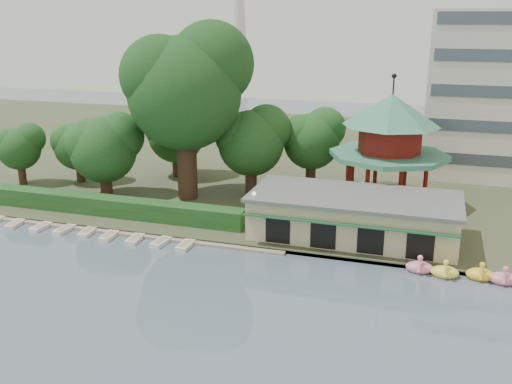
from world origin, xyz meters
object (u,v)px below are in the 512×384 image
at_px(pavilion, 390,139).
at_px(big_tree, 186,84).
at_px(dock, 113,230).
at_px(boathouse, 354,215).

distance_m(pavilion, big_tree, 21.85).
xyz_separation_m(dock, big_tree, (3.16, 10.99, 12.71)).
relative_size(pavilion, big_tree, 0.71).
bearing_deg(dock, big_tree, 73.95).
bearing_deg(pavilion, boathouse, -101.28).
bearing_deg(dock, pavilion, 31.66).
bearing_deg(pavilion, big_tree, -169.65).
relative_size(dock, big_tree, 1.80).
height_order(dock, pavilion, pavilion).
height_order(dock, boathouse, boathouse).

